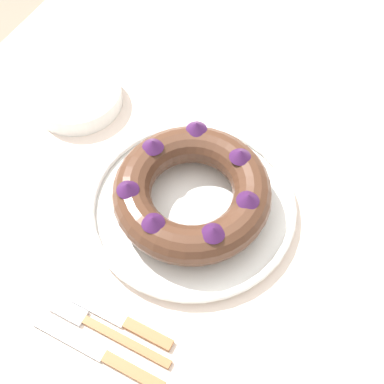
{
  "coord_description": "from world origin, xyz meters",
  "views": [
    {
      "loc": [
        -0.38,
        -0.2,
        1.51
      ],
      "look_at": [
        0.02,
        0.01,
        0.83
      ],
      "focal_mm": 50.0,
      "sensor_mm": 36.0,
      "label": 1
    }
  ],
  "objects_px": {
    "serving_dish": "(192,206)",
    "serving_knife": "(106,357)",
    "cake_knife": "(127,323)",
    "fork": "(100,328)",
    "bundt_cake": "(192,192)",
    "side_bowl": "(77,96)"
  },
  "relations": [
    {
      "from": "serving_dish",
      "to": "serving_knife",
      "type": "height_order",
      "value": "serving_dish"
    },
    {
      "from": "cake_knife",
      "to": "serving_dish",
      "type": "bearing_deg",
      "value": 8.32
    },
    {
      "from": "fork",
      "to": "serving_dish",
      "type": "bearing_deg",
      "value": -11.24
    },
    {
      "from": "bundt_cake",
      "to": "serving_knife",
      "type": "xyz_separation_m",
      "value": [
        -0.27,
        -0.01,
        -0.05
      ]
    },
    {
      "from": "serving_knife",
      "to": "cake_knife",
      "type": "xyz_separation_m",
      "value": [
        0.05,
        0.0,
        0.0
      ]
    },
    {
      "from": "fork",
      "to": "cake_knife",
      "type": "xyz_separation_m",
      "value": [
        0.02,
        -0.03,
        0.0
      ]
    },
    {
      "from": "cake_knife",
      "to": "fork",
      "type": "bearing_deg",
      "value": 135.61
    },
    {
      "from": "bundt_cake",
      "to": "serving_knife",
      "type": "relative_size",
      "value": 1.19
    },
    {
      "from": "serving_dish",
      "to": "bundt_cake",
      "type": "distance_m",
      "value": 0.04
    },
    {
      "from": "bundt_cake",
      "to": "fork",
      "type": "bearing_deg",
      "value": 174.37
    },
    {
      "from": "serving_dish",
      "to": "fork",
      "type": "xyz_separation_m",
      "value": [
        -0.23,
        0.02,
        -0.01
      ]
    },
    {
      "from": "cake_knife",
      "to": "serving_knife",
      "type": "bearing_deg",
      "value": -173.0
    },
    {
      "from": "cake_knife",
      "to": "side_bowl",
      "type": "distance_m",
      "value": 0.44
    },
    {
      "from": "serving_dish",
      "to": "serving_knife",
      "type": "distance_m",
      "value": 0.27
    },
    {
      "from": "serving_knife",
      "to": "side_bowl",
      "type": "xyz_separation_m",
      "value": [
        0.37,
        0.3,
        0.01
      ]
    },
    {
      "from": "serving_dish",
      "to": "cake_knife",
      "type": "relative_size",
      "value": 1.99
    },
    {
      "from": "cake_knife",
      "to": "side_bowl",
      "type": "relative_size",
      "value": 1.02
    },
    {
      "from": "side_bowl",
      "to": "serving_knife",
      "type": "bearing_deg",
      "value": -141.26
    },
    {
      "from": "fork",
      "to": "side_bowl",
      "type": "bearing_deg",
      "value": 32.66
    },
    {
      "from": "bundt_cake",
      "to": "fork",
      "type": "distance_m",
      "value": 0.24
    },
    {
      "from": "fork",
      "to": "serving_knife",
      "type": "xyz_separation_m",
      "value": [
        -0.03,
        -0.03,
        -0.0
      ]
    },
    {
      "from": "fork",
      "to": "cake_knife",
      "type": "height_order",
      "value": "cake_knife"
    }
  ]
}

